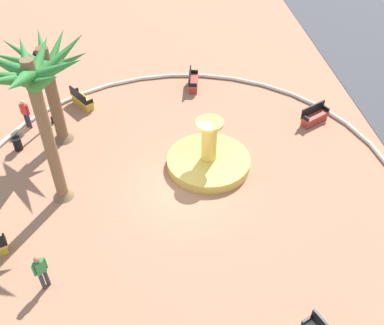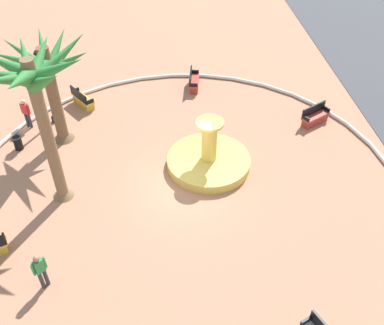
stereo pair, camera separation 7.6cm
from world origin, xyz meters
name	(u,v)px [view 1 (the left image)]	position (x,y,z in m)	size (l,w,h in m)	color
ground_plane	(185,186)	(0.00, 0.00, 0.00)	(80.00, 80.00, 0.00)	tan
plaza_curb	(185,184)	(0.00, 0.00, 0.10)	(19.03, 19.03, 0.20)	silver
fountain	(208,160)	(-1.22, 1.21, 0.34)	(3.81, 3.81, 2.48)	gold
palm_tree_near_fountain	(34,92)	(0.11, -5.23, 5.18)	(3.93, 3.90, 6.70)	brown
palm_tree_by_curb	(47,71)	(-3.91, -5.68, 3.80)	(4.55, 4.42, 5.15)	brown
bench_east	(193,82)	(-8.09, 1.21, 0.35)	(1.66, 0.74, 1.00)	#B73D33
bench_north	(314,117)	(-4.02, 7.07, 0.35)	(1.22, 1.64, 1.00)	#B73D33
bench_southwest	(82,101)	(-6.79, -4.98, 0.35)	(1.59, 1.35, 1.00)	gold
lamppost	(44,81)	(-5.44, -6.34, 2.40)	(0.32, 0.32, 4.11)	black
trash_bin	(17,143)	(-3.32, -7.72, 0.39)	(0.46, 0.46, 0.73)	black
person_cyclist_helmet	(25,113)	(-5.09, -7.53, 0.91)	(0.32, 0.49, 1.63)	#33333D
person_pedestrian_stroll	(41,270)	(4.55, -5.26, 0.92)	(0.38, 0.42, 1.64)	#33333D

